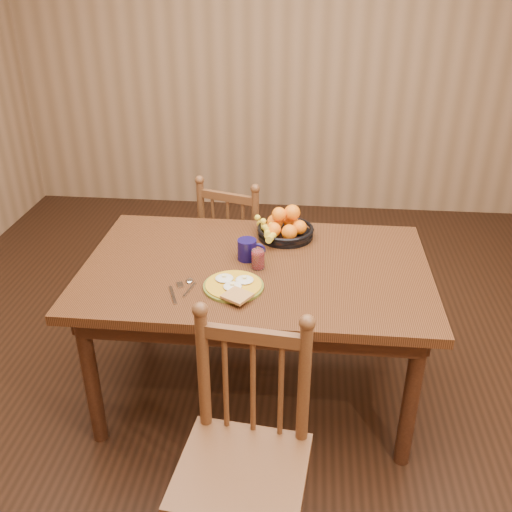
# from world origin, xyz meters

# --- Properties ---
(room) EXTENTS (4.52, 5.02, 2.72)m
(room) POSITION_xyz_m (0.00, 0.00, 1.35)
(room) COLOR black
(room) RESTS_ON ground
(dining_table) EXTENTS (1.60, 1.00, 0.75)m
(dining_table) POSITION_xyz_m (0.00, 0.00, 0.67)
(dining_table) COLOR black
(dining_table) RESTS_ON ground
(chair_far) EXTENTS (0.51, 0.50, 0.91)m
(chair_far) POSITION_xyz_m (-0.18, 0.74, 0.44)
(chair_far) COLOR #4A2816
(chair_far) RESTS_ON ground
(chair_near) EXTENTS (0.48, 0.47, 0.97)m
(chair_near) POSITION_xyz_m (0.05, -0.89, 0.47)
(chair_near) COLOR #4A2816
(chair_near) RESTS_ON ground
(breakfast_plate) EXTENTS (0.26, 0.31, 0.04)m
(breakfast_plate) POSITION_xyz_m (-0.08, -0.21, 0.76)
(breakfast_plate) COLOR #59601E
(breakfast_plate) RESTS_ON dining_table
(fork) EXTENTS (0.07, 0.18, 0.00)m
(fork) POSITION_xyz_m (-0.32, -0.27, 0.75)
(fork) COLOR silver
(fork) RESTS_ON dining_table
(spoon) EXTENTS (0.05, 0.16, 0.01)m
(spoon) POSITION_xyz_m (-0.27, -0.20, 0.75)
(spoon) COLOR silver
(spoon) RESTS_ON dining_table
(coffee_mug) EXTENTS (0.13, 0.09, 0.10)m
(coffee_mug) POSITION_xyz_m (-0.04, 0.06, 0.80)
(coffee_mug) COLOR #0F0A37
(coffee_mug) RESTS_ON dining_table
(juice_glass) EXTENTS (0.06, 0.06, 0.09)m
(juice_glass) POSITION_xyz_m (0.01, -0.02, 0.79)
(juice_glass) COLOR silver
(juice_glass) RESTS_ON dining_table
(fruit_bowl) EXTENTS (0.32, 0.32, 0.17)m
(fruit_bowl) POSITION_xyz_m (0.11, 0.32, 0.80)
(fruit_bowl) COLOR black
(fruit_bowl) RESTS_ON dining_table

